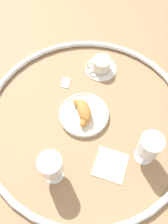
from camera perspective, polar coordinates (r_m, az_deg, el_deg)
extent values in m
plane|color=#997551|center=(0.93, 0.70, -1.77)|extent=(2.20, 2.20, 0.00)
torus|color=silver|center=(0.92, 0.71, -1.43)|extent=(0.80, 0.80, 0.02)
cylinder|color=silver|center=(0.93, 0.00, -0.67)|extent=(0.19, 0.19, 0.02)
torus|color=silver|center=(0.92, 0.00, -0.45)|extent=(0.19, 0.19, 0.01)
ellipsoid|color=#BC7A38|center=(0.90, 0.00, 0.35)|extent=(0.11, 0.08, 0.04)
ellipsoid|color=#BC7A38|center=(0.93, -1.50, 2.11)|extent=(0.05, 0.05, 0.03)
ellipsoid|color=#BC7A38|center=(0.89, -0.07, -2.40)|extent=(0.05, 0.04, 0.03)
cylinder|color=silver|center=(1.07, 4.06, 10.25)|extent=(0.14, 0.14, 0.01)
cylinder|color=silver|center=(1.04, 4.17, 11.32)|extent=(0.08, 0.08, 0.05)
cylinder|color=brown|center=(1.03, 4.25, 12.12)|extent=(0.07, 0.07, 0.01)
torus|color=silver|center=(1.03, 1.71, 11.06)|extent=(0.02, 0.04, 0.04)
cylinder|color=white|center=(0.89, 13.94, -10.00)|extent=(0.07, 0.07, 0.01)
cylinder|color=white|center=(0.87, 14.36, -9.34)|extent=(0.01, 0.01, 0.05)
cylinder|color=white|center=(0.81, 15.41, -7.68)|extent=(0.08, 0.08, 0.08)
cylinder|color=gold|center=(0.82, 15.16, -8.07)|extent=(0.07, 0.07, 0.05)
cylinder|color=white|center=(0.86, -7.06, -14.34)|extent=(0.07, 0.07, 0.01)
cylinder|color=white|center=(0.83, -7.29, -13.80)|extent=(0.01, 0.01, 0.05)
cylinder|color=white|center=(0.76, -7.87, -12.43)|extent=(0.08, 0.08, 0.08)
cylinder|color=yellow|center=(0.78, -7.75, -12.71)|extent=(0.07, 0.07, 0.05)
cube|color=white|center=(1.02, -4.37, 6.98)|extent=(0.05, 0.04, 0.01)
cube|color=silver|center=(0.86, 6.32, -12.32)|extent=(0.14, 0.14, 0.01)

